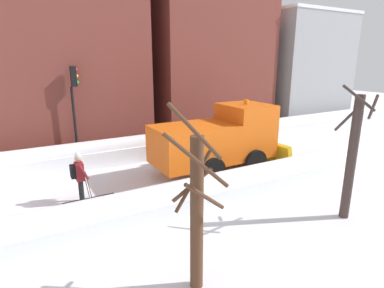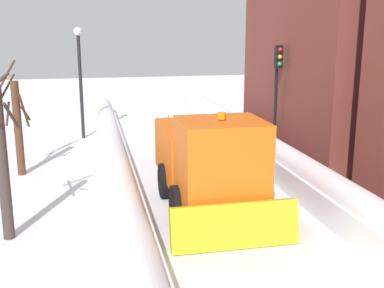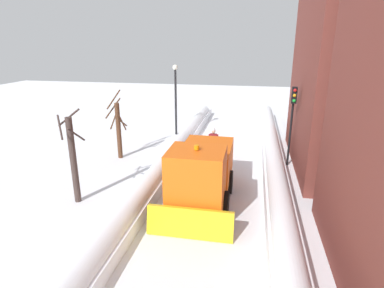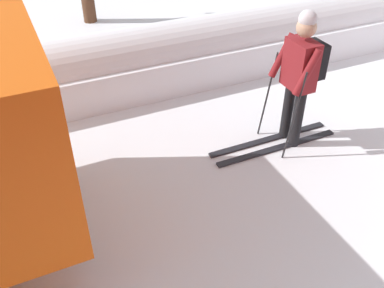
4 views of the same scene
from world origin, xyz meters
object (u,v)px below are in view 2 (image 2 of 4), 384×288
at_px(traffic_light_pole, 277,80).
at_px(street_lamp, 80,69).
at_px(bare_tree_near, 17,125).
at_px(plow_truck, 208,159).
at_px(bare_tree_mid, 2,161).
at_px(skier, 167,133).

distance_m(traffic_light_pole, street_lamp, 9.37).
bearing_deg(bare_tree_near, plow_truck, 141.72).
height_order(plow_truck, bare_tree_mid, bare_tree_mid).
distance_m(skier, bare_tree_mid, 8.83).
relative_size(skier, bare_tree_mid, 0.43).
relative_size(plow_truck, skier, 3.31).
bearing_deg(street_lamp, plow_truck, 109.68).
height_order(skier, bare_tree_mid, bare_tree_mid).
distance_m(plow_truck, bare_tree_mid, 5.61).
xyz_separation_m(plow_truck, street_lamp, (3.69, -10.31, 1.85)).
height_order(plow_truck, street_lamp, street_lamp).
xyz_separation_m(plow_truck, traffic_light_pole, (-4.18, -5.22, 1.71)).
height_order(skier, traffic_light_pole, traffic_light_pole).
xyz_separation_m(skier, street_lamp, (3.43, -4.30, 2.33)).
relative_size(traffic_light_pole, street_lamp, 0.86).
bearing_deg(bare_tree_near, traffic_light_pole, -176.68).
bearing_deg(skier, traffic_light_pole, 169.94).
bearing_deg(bare_tree_near, bare_tree_mid, 93.96).
relative_size(skier, bare_tree_near, 0.44).
relative_size(plow_truck, bare_tree_near, 1.45).
bearing_deg(skier, street_lamp, -51.41).
bearing_deg(skier, plow_truck, 92.42).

